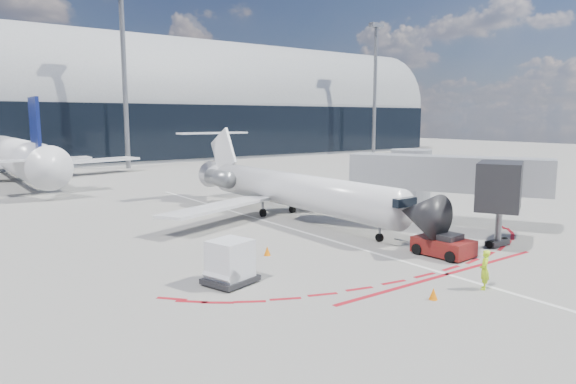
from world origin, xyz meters
TOP-DOWN VIEW (x-y plane):
  - ground at (0.00, 0.00)m, footprint 260.00×260.00m
  - apron_centerline at (0.00, 2.00)m, footprint 0.25×40.00m
  - apron_stop_bar at (0.00, -11.50)m, footprint 14.00×0.25m
  - terminal_building at (0.00, 64.97)m, footprint 150.00×24.15m
  - jet_bridge at (9.79, -3.01)m, footprint 10.03×15.20m
  - light_mast_centre at (5.00, 48.00)m, footprint 0.70×0.70m
  - light_mast_east at (55.00, 48.00)m, footprint 0.70×0.70m
  - regional_jet at (2.09, 4.28)m, footprint 20.90×25.78m
  - pushback_tug at (2.61, -9.28)m, footprint 2.20×4.77m
  - ramp_worker at (-0.48, -13.73)m, footprint 0.75×0.69m
  - uld_container at (-8.93, -6.73)m, footprint 2.53×2.32m
  - safety_cone_left at (-5.01, -3.76)m, footprint 0.36×0.36m
  - safety_cone_right at (-3.27, -13.30)m, footprint 0.35×0.35m
  - bg_airliner_1 at (-10.52, 42.93)m, footprint 35.69×37.78m

SIDE VIEW (x-z plane):
  - ground at x=0.00m, z-range 0.00..0.00m
  - apron_centerline at x=0.00m, z-range 0.00..0.01m
  - apron_stop_bar at x=0.00m, z-range 0.00..0.01m
  - safety_cone_right at x=-3.27m, z-range 0.00..0.49m
  - safety_cone_left at x=-5.01m, z-range 0.00..0.50m
  - pushback_tug at x=2.61m, z-range -0.07..1.15m
  - ramp_worker at x=-0.48m, z-range 0.00..1.72m
  - uld_container at x=-8.93m, z-range -0.01..1.96m
  - regional_jet at x=2.09m, z-range -1.07..5.38m
  - jet_bridge at x=9.79m, z-range 0.56..5.46m
  - bg_airliner_1 at x=-10.52m, z-range 0.00..11.55m
  - terminal_building at x=0.00m, z-range -3.48..20.52m
  - light_mast_centre at x=5.00m, z-range 0.00..25.00m
  - light_mast_east at x=55.00m, z-range 0.00..25.00m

